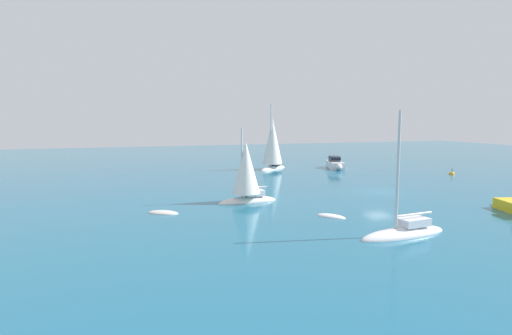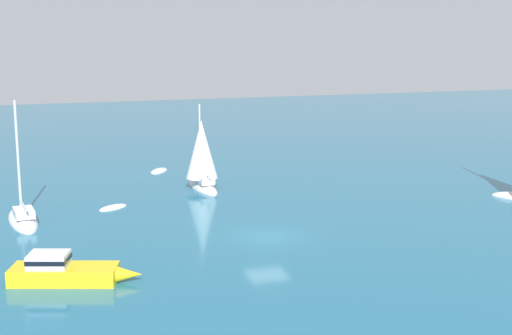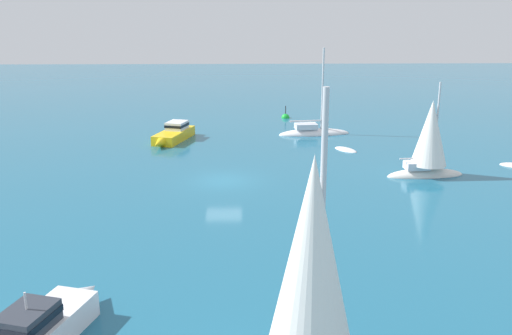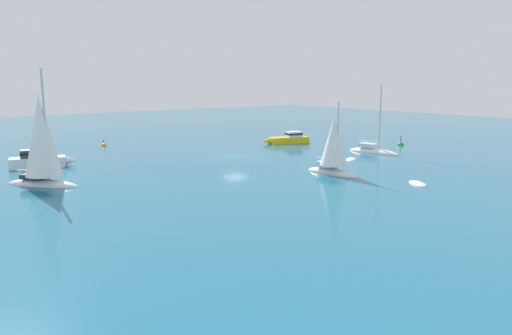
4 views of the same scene
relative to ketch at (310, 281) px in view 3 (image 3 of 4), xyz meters
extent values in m
plane|color=#1E607F|center=(21.69, 3.38, -3.46)|extent=(160.00, 160.00, 0.00)
cylinder|color=silver|center=(0.29, -0.35, 1.55)|extent=(0.19, 0.19, 8.95)
cone|color=white|center=(0.03, -0.04, 0.73)|extent=(4.07, 4.07, 6.71)
cube|color=yellow|center=(34.06, 8.17, -3.03)|extent=(5.71, 3.43, 0.84)
cone|color=yellow|center=(30.89, 9.13, -3.03)|extent=(1.53, 1.20, 0.84)
cube|color=silver|center=(34.78, 7.95, -2.26)|extent=(2.34, 2.07, 0.71)
cube|color=black|center=(34.78, 7.95, -2.22)|extent=(2.39, 2.12, 0.24)
ellipsoid|color=white|center=(30.02, -6.61, -3.46)|extent=(2.53, 2.20, 0.40)
ellipsoid|color=silver|center=(22.51, -10.93, -3.46)|extent=(2.06, 5.68, 1.05)
cube|color=silver|center=(22.44, -10.26, -2.67)|extent=(1.23, 1.76, 0.52)
cylinder|color=silver|center=(22.56, -11.48, 0.13)|extent=(0.14, 0.14, 6.12)
cylinder|color=silver|center=(22.44, -10.24, -2.16)|extent=(0.35, 2.50, 0.11)
cone|color=white|center=(22.52, -11.08, -0.34)|extent=(2.73, 2.73, 4.59)
ellipsoid|color=white|center=(36.13, -4.72, -3.46)|extent=(2.53, 6.87, 1.08)
cube|color=silver|center=(36.03, -3.92, -2.66)|extent=(1.45, 2.14, 0.50)
cylinder|color=silver|center=(36.20, -5.38, 0.81)|extent=(0.18, 0.18, 7.45)
cylinder|color=silver|center=(36.03, -3.88, -2.16)|extent=(0.50, 3.02, 0.14)
cube|color=white|center=(1.91, 9.31, -2.95)|extent=(5.40, 3.16, 1.02)
cone|color=white|center=(4.92, 8.42, -2.95)|extent=(1.51, 1.34, 1.02)
cube|color=#2D333D|center=(1.42, 9.45, -2.05)|extent=(2.29, 1.92, 0.78)
cube|color=black|center=(1.42, 9.45, -2.01)|extent=(2.34, 1.97, 0.24)
cylinder|color=silver|center=(1.42, 9.45, -1.35)|extent=(0.08, 0.08, 0.63)
sphere|color=green|center=(44.18, -2.63, -3.46)|extent=(0.89, 0.89, 0.89)
cylinder|color=black|center=(44.18, -2.63, -2.58)|extent=(0.08, 0.08, 0.86)
camera|label=1|loc=(58.52, -22.26, 4.02)|focal=30.05mm
camera|label=2|loc=(35.24, 46.03, 9.79)|focal=52.92mm
camera|label=3|loc=(-16.10, 2.10, 8.31)|focal=40.15mm
camera|label=4|loc=(-10.99, -42.56, 5.25)|focal=35.14mm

